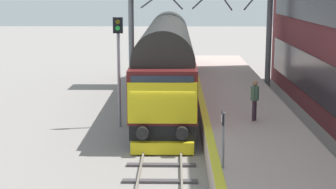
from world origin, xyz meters
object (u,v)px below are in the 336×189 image
(signal_post_near, at_px, (119,60))
(platform_number_sign, at_px, (223,131))
(diesel_locomotive, at_px, (167,58))
(waiting_passenger, at_px, (255,97))

(signal_post_near, height_order, platform_number_sign, signal_post_near)
(diesel_locomotive, xyz_separation_m, platform_number_sign, (1.91, -14.26, -0.34))
(signal_post_near, bearing_deg, platform_number_sign, -65.26)
(diesel_locomotive, height_order, signal_post_near, signal_post_near)
(diesel_locomotive, relative_size, signal_post_near, 3.98)
(diesel_locomotive, xyz_separation_m, signal_post_near, (-2.08, -5.59, 0.60))
(platform_number_sign, relative_size, waiting_passenger, 1.04)
(diesel_locomotive, relative_size, waiting_passenger, 12.18)
(signal_post_near, distance_m, platform_number_sign, 9.59)
(platform_number_sign, xyz_separation_m, waiting_passenger, (1.79, 5.93, -0.16))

